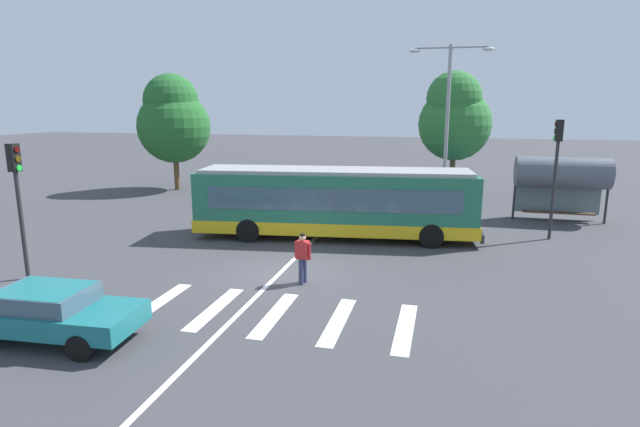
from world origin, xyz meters
TOP-DOWN VIEW (x-y plane):
  - ground_plane at (0.00, 0.00)m, footprint 160.00×160.00m
  - city_transit_bus at (0.67, 5.26)m, footprint 12.50×4.06m
  - pedestrian_crossing_street at (0.92, -0.82)m, footprint 0.57×0.42m
  - foreground_sedan at (-4.07, -6.32)m, footprint 4.60×2.09m
  - parked_car_black at (-2.28, 15.66)m, footprint 1.90×4.52m
  - parked_car_silver at (0.54, 15.88)m, footprint 2.11×4.61m
  - parked_car_teal at (3.14, 15.83)m, footprint 1.91×4.52m
  - parked_car_blue at (5.86, 15.90)m, footprint 1.89×4.51m
  - traffic_light_near_corner at (-8.22, -2.64)m, footprint 0.33×0.32m
  - traffic_light_far_corner at (9.85, 7.29)m, footprint 0.33×0.32m
  - bus_stop_shelter at (10.91, 11.18)m, footprint 4.41×1.54m
  - twin_arm_street_lamp at (5.23, 12.47)m, footprint 4.35×0.32m
  - background_tree_left at (-12.84, 15.47)m, footprint 4.88×4.88m
  - background_tree_right at (5.66, 18.55)m, footprint 4.69×4.69m
  - crosswalk_painted_stripes at (0.86, -3.48)m, footprint 7.72×3.23m
  - lane_center_line at (-0.15, 2.00)m, footprint 0.16×24.00m

SIDE VIEW (x-z plane):
  - ground_plane at x=0.00m, z-range 0.00..0.00m
  - lane_center_line at x=-0.15m, z-range 0.00..0.01m
  - crosswalk_painted_stripes at x=0.86m, z-range 0.00..0.01m
  - foreground_sedan at x=-4.07m, z-range 0.09..1.44m
  - parked_car_black at x=-2.28m, z-range 0.09..1.44m
  - parked_car_silver at x=0.54m, z-range 0.09..1.44m
  - parked_car_teal at x=3.14m, z-range 0.09..1.44m
  - parked_car_blue at x=5.86m, z-range 0.09..1.44m
  - pedestrian_crossing_street at x=0.92m, z-range 0.11..1.83m
  - city_transit_bus at x=0.67m, z-range 0.06..3.12m
  - bus_stop_shelter at x=10.91m, z-range 0.79..4.04m
  - traffic_light_near_corner at x=-8.22m, z-range 0.79..5.34m
  - traffic_light_far_corner at x=9.85m, z-range 0.85..6.02m
  - background_tree_left at x=-12.84m, z-range 0.89..8.75m
  - background_tree_right at x=5.66m, z-range 1.04..8.98m
  - twin_arm_street_lamp at x=5.23m, z-range 1.02..9.89m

